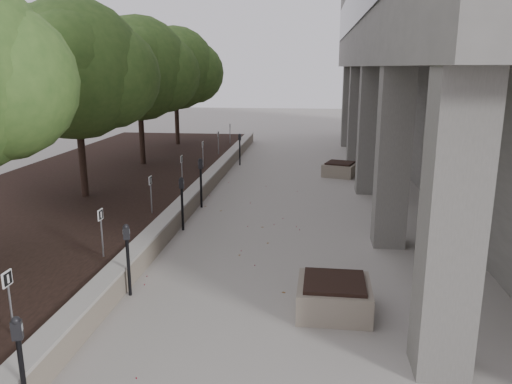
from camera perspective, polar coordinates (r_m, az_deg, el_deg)
The scene contains 20 objects.
retaining_wall at distance 15.16m, azimuth -6.87°, elevation -0.36°, with size 0.39×26.00×0.50m, color gray, non-canonical shape.
planting_bed at distance 16.41m, azimuth -19.45°, elevation -0.15°, with size 7.00×26.00×0.40m, color black.
crabapple_tree_3 at distance 14.78m, azimuth -19.59°, elevation 9.86°, with size 4.60×4.00×5.44m, color #345721, non-canonical shape.
crabapple_tree_4 at distance 19.40m, azimuth -13.09°, elevation 11.10°, with size 4.60×4.00×5.44m, color #345721, non-canonical shape.
crabapple_tree_5 at distance 24.17m, azimuth -9.09°, elevation 11.78°, with size 4.60×4.00×5.44m, color #345721, non-canonical shape.
parking_sign_2 at distance 7.68m, azimuth -26.07°, elevation -11.36°, with size 0.04×0.22×0.96m, color black, non-canonical shape.
parking_sign_3 at distance 10.13m, azimuth -17.07°, elevation -4.48°, with size 0.04×0.22×0.96m, color black, non-canonical shape.
parking_sign_4 at distance 12.82m, azimuth -11.80°, elevation -0.32°, with size 0.04×0.22×0.96m, color black, non-canonical shape.
parking_sign_5 at distance 15.62m, azimuth -8.39°, elevation 2.38°, with size 0.04×0.22×0.96m, color black, non-canonical shape.
parking_sign_6 at distance 18.48m, azimuth -6.02°, elevation 4.25°, with size 0.04×0.22×0.96m, color black, non-canonical shape.
parking_sign_7 at distance 21.38m, azimuth -4.29°, elevation 5.61°, with size 0.04×0.22×0.96m, color black, non-canonical shape.
parking_sign_8 at distance 24.31m, azimuth -2.96°, elevation 6.64°, with size 0.04×0.22×0.96m, color black, non-canonical shape.
parking_meter_1 at distance 6.56m, azimuth -24.98°, elevation -17.82°, with size 0.13×0.09×1.33m, color black, non-canonical shape.
parking_meter_2 at distance 9.23m, azimuth -14.29°, elevation -7.49°, with size 0.13×0.09×1.34m, color black, non-canonical shape.
parking_meter_3 at distance 12.60m, azimuth -8.36°, elevation -1.34°, with size 0.13×0.10×1.36m, color black, non-canonical shape.
parking_meter_4 at distance 14.58m, azimuth -6.26°, elevation 1.02°, with size 0.14×0.10×1.46m, color black, non-canonical shape.
parking_meter_5 at distance 20.88m, azimuth -1.85°, elevation 4.84°, with size 0.13×0.09×1.32m, color black, non-canonical shape.
planter_front at distance 8.64m, azimuth 8.81°, elevation -11.55°, with size 1.20×1.20×0.56m, color gray, non-canonical shape.
planter_back at distance 19.13m, azimuth 9.48°, elevation 2.59°, with size 1.12×1.12×0.52m, color gray, non-canonical shape.
berry_scatter at distance 11.15m, azimuth -2.89°, elevation -6.88°, with size 3.30×14.10×0.02m, color maroon, non-canonical shape.
Camera 1 is at (1.65, -5.28, 3.98)m, focal length 35.31 mm.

